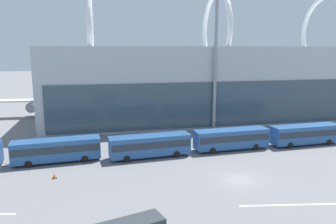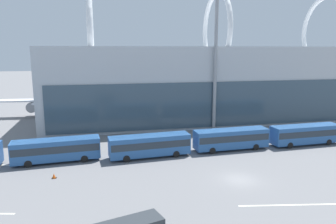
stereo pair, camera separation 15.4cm
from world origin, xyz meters
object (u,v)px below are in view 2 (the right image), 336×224
shuttle_bus_1 (57,149)px  shuttle_bus_4 (305,133)px  airliner_at_gate_far (281,86)px  airliner_at_gate_near (76,96)px  shuttle_bus_3 (231,138)px  floodlight_mast (216,42)px  shuttle_bus_2 (150,144)px  traffic_cone_0 (54,176)px

shuttle_bus_1 → shuttle_bus_4: same height
airliner_at_gate_far → airliner_at_gate_near: bearing=102.3°
airliner_at_gate_far → shuttle_bus_3: bearing=149.8°
airliner_at_gate_near → floodlight_mast: floodlight_mast is taller
airliner_at_gate_near → shuttle_bus_2: 36.93m
shuttle_bus_1 → shuttle_bus_2: same height
airliner_at_gate_far → floodlight_mast: floodlight_mast is taller
airliner_at_gate_far → shuttle_bus_2: size_ratio=2.90×
shuttle_bus_3 → floodlight_mast: 20.00m
shuttle_bus_1 → traffic_cone_0: (0.31, -6.22, -1.63)m
airliner_at_gate_near → shuttle_bus_3: airliner_at_gate_near is taller
airliner_at_gate_near → traffic_cone_0: (-0.38, -40.22, -4.41)m
airliner_at_gate_far → traffic_cone_0: (-56.28, -43.07, -5.06)m
airliner_at_gate_near → airliner_at_gate_far: 55.98m
shuttle_bus_2 → shuttle_bus_1: bearing=172.5°
shuttle_bus_4 → shuttle_bus_1: bearing=177.7°
airliner_at_gate_near → floodlight_mast: (27.45, -20.76, 12.35)m
shuttle_bus_3 → airliner_at_gate_far: bearing=47.5°
shuttle_bus_4 → floodlight_mast: (-11.37, 12.91, 15.13)m
shuttle_bus_4 → shuttle_bus_2: bearing=179.4°
shuttle_bus_3 → airliner_at_gate_near: bearing=124.4°
airliner_at_gate_far → shuttle_bus_2: (-43.42, -37.50, -3.43)m
airliner_at_gate_near → traffic_cone_0: size_ratio=58.24×
airliner_at_gate_near → airliner_at_gate_far: bearing=-82.4°
airliner_at_gate_near → shuttle_bus_4: airliner_at_gate_near is taller
airliner_at_gate_near → traffic_cone_0: airliner_at_gate_near is taller
airliner_at_gate_far → shuttle_bus_1: (-56.59, -36.85, -3.43)m
airliner_at_gate_near → airliner_at_gate_far: size_ratio=1.02×
traffic_cone_0 → shuttle_bus_4: bearing=9.5°
airliner_at_gate_far → floodlight_mast: bearing=139.1°
shuttle_bus_3 → shuttle_bus_4: size_ratio=1.00×
shuttle_bus_4 → airliner_at_gate_far: bearing=62.2°
shuttle_bus_3 → floodlight_mast: size_ratio=0.46×
floodlight_mast → traffic_cone_0: floodlight_mast is taller
shuttle_bus_1 → traffic_cone_0: bearing=-92.0°
shuttle_bus_4 → traffic_cone_0: size_ratio=19.58×
floodlight_mast → shuttle_bus_4: bearing=-48.6°
shuttle_bus_1 → traffic_cone_0: shuttle_bus_1 is taller
shuttle_bus_2 → shuttle_bus_4: bearing=-2.6°
airliner_at_gate_near → shuttle_bus_4: 51.47m
shuttle_bus_1 → floodlight_mast: floodlight_mast is taller
shuttle_bus_2 → shuttle_bus_4: same height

